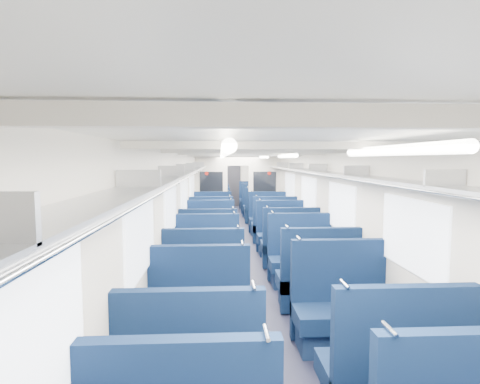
{
  "coord_description": "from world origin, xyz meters",
  "views": [
    {
      "loc": [
        -0.59,
        -8.98,
        2.2
      ],
      "look_at": [
        0.03,
        2.81,
        1.19
      ],
      "focal_mm": 28.53,
      "sensor_mm": 36.0,
      "label": 1
    }
  ],
  "objects_px": {
    "seat_18": "(212,221)",
    "seat_16": "(211,228)",
    "seat_12": "(208,250)",
    "seat_19": "(268,221)",
    "seat_7": "(341,313)",
    "seat_27": "(253,201)",
    "end_door": "(233,185)",
    "seat_10": "(207,264)",
    "seat_6": "(199,325)",
    "seat_15": "(281,237)",
    "seat_23": "(258,208)",
    "seat_8": "(204,285)",
    "seat_14": "(210,237)",
    "seat_5": "(394,380)",
    "seat_26": "(215,201)",
    "bulkhead": "(238,189)",
    "seat_9": "(317,283)",
    "seat_22": "(214,207)",
    "seat_25": "(255,204)",
    "seat_17": "(274,228)",
    "seat_20": "(213,212)",
    "seat_11": "(301,262)",
    "seat_13": "(290,248)",
    "seat_24": "(214,204)"
  },
  "relations": [
    {
      "from": "seat_13",
      "to": "seat_22",
      "type": "xyz_separation_m",
      "value": [
        -1.66,
        6.71,
        0.0
      ]
    },
    {
      "from": "seat_9",
      "to": "seat_24",
      "type": "distance_m",
      "value": 10.08
    },
    {
      "from": "seat_19",
      "to": "seat_22",
      "type": "bearing_deg",
      "value": 117.01
    },
    {
      "from": "seat_11",
      "to": "seat_20",
      "type": "relative_size",
      "value": 1.0
    },
    {
      "from": "seat_18",
      "to": "seat_14",
      "type": "bearing_deg",
      "value": -90.0
    },
    {
      "from": "seat_5",
      "to": "seat_23",
      "type": "xyz_separation_m",
      "value": [
        0.0,
        11.25,
        0.0
      ]
    },
    {
      "from": "seat_11",
      "to": "end_door",
      "type": "bearing_deg",
      "value": 94.17
    },
    {
      "from": "end_door",
      "to": "seat_22",
      "type": "xyz_separation_m",
      "value": [
        -0.83,
        -3.58,
        -0.61
      ]
    },
    {
      "from": "seat_9",
      "to": "seat_15",
      "type": "height_order",
      "value": "same"
    },
    {
      "from": "seat_17",
      "to": "seat_20",
      "type": "xyz_separation_m",
      "value": [
        -1.66,
        3.25,
        0.0
      ]
    },
    {
      "from": "seat_11",
      "to": "seat_27",
      "type": "relative_size",
      "value": 1.0
    },
    {
      "from": "seat_27",
      "to": "seat_8",
      "type": "bearing_deg",
      "value": -98.46
    },
    {
      "from": "bulkhead",
      "to": "seat_13",
      "type": "height_order",
      "value": "bulkhead"
    },
    {
      "from": "seat_15",
      "to": "seat_23",
      "type": "relative_size",
      "value": 1.0
    },
    {
      "from": "seat_9",
      "to": "seat_14",
      "type": "height_order",
      "value": "same"
    },
    {
      "from": "end_door",
      "to": "seat_6",
      "type": "relative_size",
      "value": 1.57
    },
    {
      "from": "seat_6",
      "to": "seat_16",
      "type": "distance_m",
      "value": 5.92
    },
    {
      "from": "seat_7",
      "to": "seat_18",
      "type": "distance_m",
      "value": 7.09
    },
    {
      "from": "seat_8",
      "to": "seat_17",
      "type": "xyz_separation_m",
      "value": [
        1.66,
        4.51,
        0.0
      ]
    },
    {
      "from": "seat_18",
      "to": "seat_16",
      "type": "bearing_deg",
      "value": -90.0
    },
    {
      "from": "seat_26",
      "to": "bulkhead",
      "type": "bearing_deg",
      "value": -78.39
    },
    {
      "from": "seat_14",
      "to": "seat_24",
      "type": "distance_m",
      "value": 6.51
    },
    {
      "from": "end_door",
      "to": "seat_9",
      "type": "relative_size",
      "value": 1.57
    },
    {
      "from": "seat_5",
      "to": "seat_22",
      "type": "bearing_deg",
      "value": 98.27
    },
    {
      "from": "seat_18",
      "to": "seat_12",
      "type": "bearing_deg",
      "value": -90.0
    },
    {
      "from": "seat_5",
      "to": "seat_12",
      "type": "bearing_deg",
      "value": 109.87
    },
    {
      "from": "seat_6",
      "to": "seat_25",
      "type": "bearing_deg",
      "value": 81.65
    },
    {
      "from": "seat_6",
      "to": "seat_26",
      "type": "bearing_deg",
      "value": 90.0
    },
    {
      "from": "seat_10",
      "to": "seat_23",
      "type": "distance_m",
      "value": 7.83
    },
    {
      "from": "seat_12",
      "to": "seat_19",
      "type": "relative_size",
      "value": 1.0
    },
    {
      "from": "seat_16",
      "to": "seat_18",
      "type": "relative_size",
      "value": 1.0
    },
    {
      "from": "end_door",
      "to": "seat_10",
      "type": "xyz_separation_m",
      "value": [
        -0.83,
        -11.4,
        -0.61
      ]
    },
    {
      "from": "seat_12",
      "to": "seat_22",
      "type": "distance_m",
      "value": 6.83
    },
    {
      "from": "seat_10",
      "to": "seat_12",
      "type": "relative_size",
      "value": 1.0
    },
    {
      "from": "seat_10",
      "to": "seat_18",
      "type": "xyz_separation_m",
      "value": [
        0.0,
        4.65,
        0.0
      ]
    },
    {
      "from": "seat_10",
      "to": "seat_14",
      "type": "height_order",
      "value": "same"
    },
    {
      "from": "seat_7",
      "to": "seat_16",
      "type": "relative_size",
      "value": 1.0
    },
    {
      "from": "seat_15",
      "to": "seat_22",
      "type": "xyz_separation_m",
      "value": [
        -1.66,
        5.65,
        0.0
      ]
    },
    {
      "from": "seat_7",
      "to": "seat_27",
      "type": "relative_size",
      "value": 1.0
    },
    {
      "from": "end_door",
      "to": "seat_13",
      "type": "relative_size",
      "value": 1.57
    },
    {
      "from": "seat_11",
      "to": "seat_10",
      "type": "bearing_deg",
      "value": -179.67
    },
    {
      "from": "seat_10",
      "to": "seat_17",
      "type": "relative_size",
      "value": 1.0
    },
    {
      "from": "seat_7",
      "to": "seat_23",
      "type": "height_order",
      "value": "same"
    },
    {
      "from": "seat_15",
      "to": "seat_17",
      "type": "xyz_separation_m",
      "value": [
        0.0,
        1.22,
        0.0
      ]
    },
    {
      "from": "seat_17",
      "to": "seat_26",
      "type": "distance_m",
      "value": 6.82
    },
    {
      "from": "seat_13",
      "to": "seat_24",
      "type": "relative_size",
      "value": 1.0
    },
    {
      "from": "seat_8",
      "to": "seat_14",
      "type": "xyz_separation_m",
      "value": [
        0.0,
        3.41,
        0.0
      ]
    },
    {
      "from": "seat_22",
      "to": "seat_25",
      "type": "bearing_deg",
      "value": 31.75
    },
    {
      "from": "seat_7",
      "to": "seat_25",
      "type": "distance_m",
      "value": 11.08
    },
    {
      "from": "seat_8",
      "to": "seat_18",
      "type": "xyz_separation_m",
      "value": [
        0.0,
        5.77,
        0.0
      ]
    }
  ]
}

